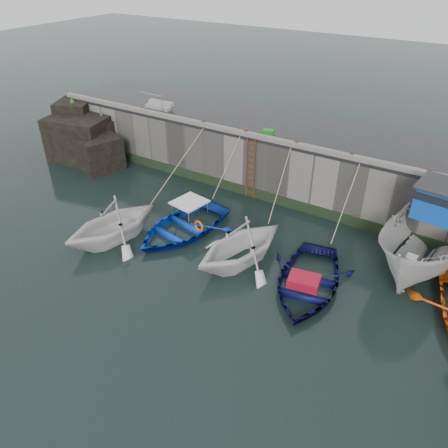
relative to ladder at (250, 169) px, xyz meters
The scene contains 23 objects.
ground 10.24m from the ladder, 78.60° to the right, with size 120.00×120.00×0.00m, color black.
quay_back 3.27m from the ladder, 52.28° to the left, with size 30.00×5.00×3.00m, color slate.
road_back 3.59m from the ladder, 52.28° to the left, with size 30.00×5.00×0.16m, color black.
kerb_back 2.62m from the ladder, ahead, with size 30.00×0.30×0.20m, color slate.
algae_back 2.41m from the ladder, ahead, with size 30.00×0.08×0.50m, color black.
rock_outcrop 10.95m from the ladder, behind, with size 5.85×4.24×3.41m.
ladder is the anchor object (origin of this frame).
boat_near_white 7.50m from the ladder, 115.89° to the right, with size 3.80×4.41×2.32m, color silver.
boat_near_white_rope 4.10m from the ladder, 147.94° to the right, with size 0.04×4.92×3.10m, color tan, non-canonical shape.
boat_near_blue 4.85m from the ladder, 102.62° to the right, with size 3.56×4.99×1.03m, color #0B35AF.
boat_near_blue_rope 2.10m from the ladder, 136.69° to the right, with size 0.04×3.32×3.10m, color tan, non-canonical shape.
boat_near_blacktrim 5.81m from the ladder, 64.92° to the right, with size 3.78×4.38×2.31m, color white.
boat_near_blacktrim_rope 3.11m from the ladder, 27.62° to the right, with size 0.04×3.71×3.10m, color tan, non-canonical shape.
boat_near_navy 7.51m from the ladder, 43.69° to the right, with size 3.48×4.87×1.01m, color #090B39.
boat_near_navy_rope 5.68m from the ladder, 13.17° to the right, with size 0.04×3.72×3.10m, color tan, non-canonical shape.
boat_far_white 8.88m from the ladder, ahead, with size 3.77×7.91×5.94m.
fish_crate 1.98m from the ladder, 64.56° to the left, with size 0.53×0.36×0.27m, color #178119.
railing 7.10m from the ladder, 168.83° to the left, with size 1.60×1.05×1.00m.
bollard_a 3.47m from the ladder, behind, with size 0.18×0.18×0.28m, color #3F1E0F.
bollard_b 1.81m from the ladder, 146.14° to the left, with size 0.18×0.18×0.28m, color #3F1E0F.
bollard_c 2.81m from the ladder, ahead, with size 0.18×0.18×0.28m, color #3F1E0F.
bollard_d 5.11m from the ladder, ahead, with size 0.18×0.18×0.28m, color #3F1E0F.
bollard_e 8.19m from the ladder, ahead, with size 0.18×0.18×0.28m, color #3F1E0F.
Camera 1 is at (7.38, -7.68, 11.02)m, focal length 35.00 mm.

